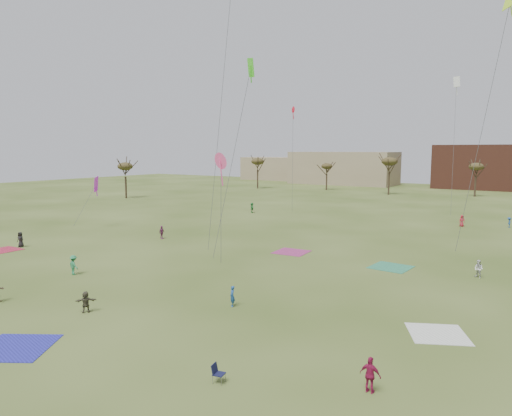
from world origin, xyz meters
The scene contains 22 objects.
ground centered at (0.00, 0.00, 0.00)m, with size 260.00×260.00×0.00m, color #354816.
flyer_near_center centered at (-11.90, 1.67, 0.85)m, with size 1.09×0.63×1.69m, color #2B8354.
flyer_near_right centered at (4.31, 2.48, 0.71)m, with size 0.52×0.34×1.43m, color #1F4C92.
spectator_fore_a centered at (16.14, -3.46, 0.82)m, with size 0.96×0.40×1.63m, color #9F1B4A.
spectator_fore_c centered at (-3.04, -3.76, 0.72)m, with size 1.33×0.42×1.43m, color brown.
flyer_mid_a centered at (-26.82, 5.65, 0.84)m, with size 0.82×0.53×1.68m, color black.
spectator_mid_d centered at (-17.30, 17.67, 0.79)m, with size 0.93×0.39×1.59m, color #85376C.
spectator_mid_e centered at (17.25, 19.61, 0.75)m, with size 0.73×0.57×1.51m, color silver.
flyer_far_a centered at (-21.31, 43.26, 0.86)m, with size 1.60×0.51×1.72m, color #2A7F3A.
flyer_far_b centered at (11.25, 47.23, 0.81)m, with size 0.79×0.51×1.61m, color red.
flyer_far_c centered at (16.83, 49.87, 0.71)m, with size 0.92×0.53×1.42m, color #1F4D90.
blanket_red centered at (-26.77, 3.66, 0.00)m, with size 3.09×3.09×0.03m, color #AE223D.
blanket_blue centered at (-1.50, -9.39, 0.00)m, with size 3.62×3.62×0.03m, color #2728A9.
blanket_cream centered at (17.14, 5.10, 0.00)m, with size 3.17×3.17×0.03m, color white.
blanket_plum centered at (-0.62, 19.73, 0.00)m, with size 3.31×3.31×0.03m, color #A2316F.
blanket_olive centered at (10.05, 19.08, 0.00)m, with size 3.37×3.37×0.03m, color #328C62.
camp_chair_center centered at (10.02, -6.40, 0.26)m, with size 0.63×0.60×0.87m.
kites_aloft centered at (1.95, 29.31, 20.54)m, with size 67.43×69.60×27.69m.
tree_line centered at (-2.85, 79.12, 7.09)m, with size 117.44×49.32×8.91m.
building_tan centered at (-35.00, 115.00, 5.00)m, with size 32.00×14.00×10.00m, color #937F60.
building_brick centered at (5.00, 120.00, 6.00)m, with size 26.00×16.00×12.00m, color brown.
building_tan_west centered at (-65.00, 122.00, 4.00)m, with size 20.00×12.00×8.00m, color #937F60.
Camera 1 is at (22.63, -22.50, 10.62)m, focal length 32.90 mm.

